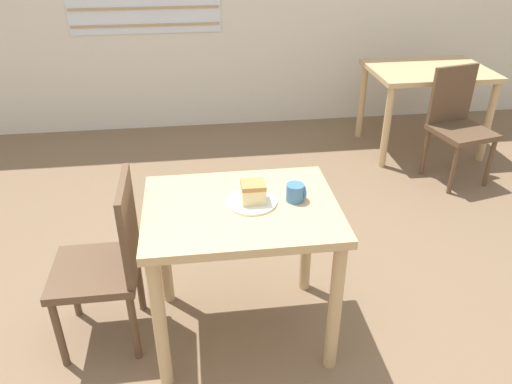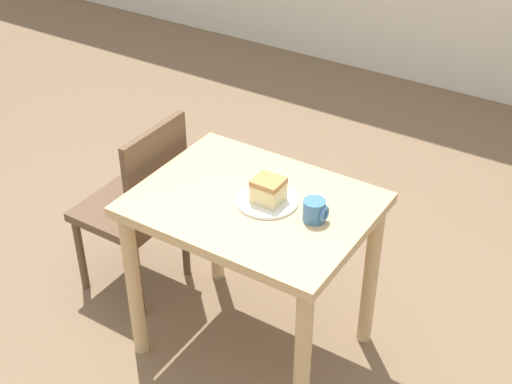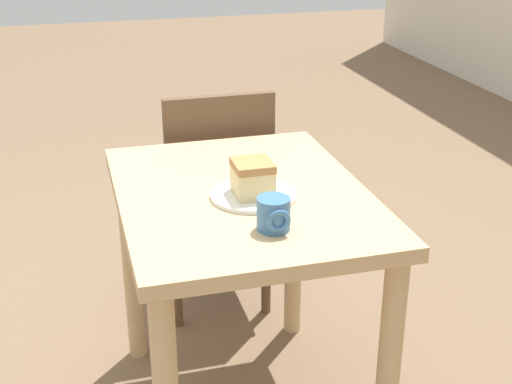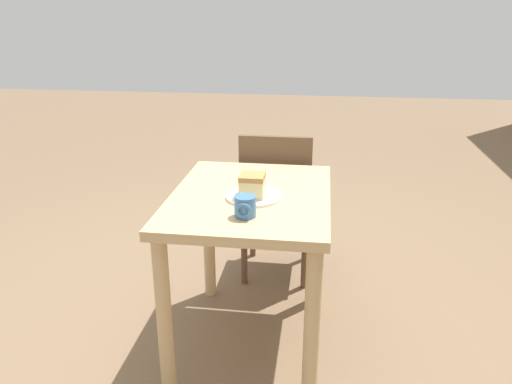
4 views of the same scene
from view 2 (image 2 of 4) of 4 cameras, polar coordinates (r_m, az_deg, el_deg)
ground_plane at (r=3.07m, az=-3.78°, el=-13.19°), size 14.00×14.00×0.00m
dining_table_near at (r=2.72m, az=-0.22°, el=-3.01°), size 0.87×0.67×0.75m
chair_near_window at (r=3.15m, az=-9.29°, el=-0.90°), size 0.40×0.40×0.87m
plate at (r=2.63m, az=0.90°, el=-0.70°), size 0.23×0.23×0.01m
cake_slice at (r=2.59m, az=1.00°, el=0.16°), size 0.11×0.10×0.09m
coffee_mug at (r=2.52m, az=4.74°, el=-1.50°), size 0.09×0.08×0.08m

